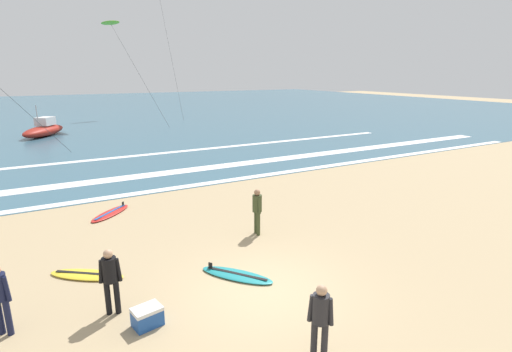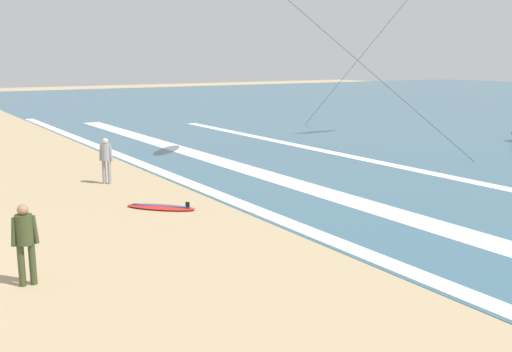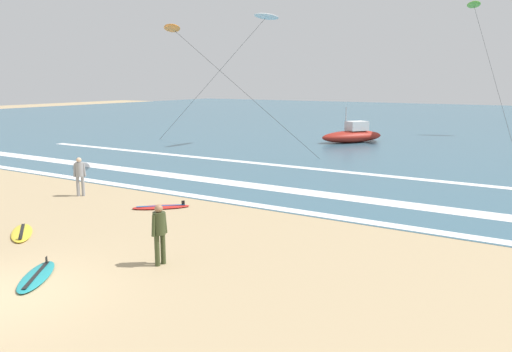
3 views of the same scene
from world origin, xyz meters
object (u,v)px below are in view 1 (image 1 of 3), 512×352
(surfer_right_near, at_px, (320,316))
(surfer_background_far, at_px, (0,294))
(surfer_left_near, at_px, (110,276))
(kite_lime_high_left, at_px, (110,23))
(cooler_box, at_px, (147,317))
(surfer_foreground_main, at_px, (257,208))
(surfboard_near_water, at_px, (87,275))
(surfboard_right_spare, at_px, (237,275))
(offshore_boat, at_px, (44,130))
(surfboard_foreground_flat, at_px, (110,213))

(surfer_right_near, relative_size, surfer_background_far, 1.00)
(surfer_left_near, distance_m, kite_lime_high_left, 36.53)
(cooler_box, bearing_deg, surfer_background_far, 156.42)
(surfer_foreground_main, height_order, surfer_left_near, same)
(surfer_background_far, height_order, cooler_box, surfer_background_far)
(surfboard_near_water, bearing_deg, surfer_left_near, -81.15)
(surfboard_right_spare, distance_m, cooler_box, 2.83)
(surfer_left_near, bearing_deg, surfboard_right_spare, 2.24)
(surfer_right_near, bearing_deg, surfer_background_far, 144.16)
(surfer_right_near, xyz_separation_m, surfer_foreground_main, (1.95, 5.90, 0.00))
(surfer_foreground_main, distance_m, cooler_box, 5.65)
(surfer_background_far, distance_m, cooler_box, 3.03)
(surfer_left_near, distance_m, surfboard_right_spare, 3.35)
(surfer_right_near, xyz_separation_m, cooler_box, (-2.62, 2.67, -0.74))
(cooler_box, bearing_deg, offshore_boat, 92.03)
(surfboard_foreground_flat, relative_size, cooler_box, 2.83)
(kite_lime_high_left, height_order, cooler_box, kite_lime_high_left)
(surfer_right_near, xyz_separation_m, surfboard_right_spare, (0.04, 3.63, -0.91))
(surfer_left_near, xyz_separation_m, kite_lime_high_left, (6.63, 34.75, 9.09))
(cooler_box, bearing_deg, surfer_foreground_main, 35.25)
(surfer_foreground_main, relative_size, surfboard_right_spare, 0.79)
(surfer_foreground_main, height_order, surfboard_foreground_flat, surfer_foreground_main)
(surfer_background_far, relative_size, cooler_box, 2.34)
(surfer_background_far, distance_m, kite_lime_high_left, 36.65)
(surfer_right_near, distance_m, surfer_left_near, 4.74)
(surfboard_foreground_flat, relative_size, surfboard_near_water, 0.95)
(surfer_right_near, xyz_separation_m, surfboard_near_water, (-3.52, 5.63, -0.91))
(surfer_left_near, bearing_deg, cooler_box, -55.81)
(kite_lime_high_left, bearing_deg, surfer_foreground_main, -92.63)
(surfer_foreground_main, relative_size, surfer_left_near, 1.00)
(kite_lime_high_left, relative_size, offshore_boat, 1.96)
(surfboard_right_spare, xyz_separation_m, cooler_box, (-2.66, -0.96, 0.18))
(surfer_foreground_main, bearing_deg, surfer_right_near, -108.29)
(surfer_right_near, height_order, surfboard_foreground_flat, surfer_right_near)
(surfer_foreground_main, bearing_deg, offshore_boat, 101.60)
(cooler_box, bearing_deg, surfer_right_near, -45.46)
(surfer_right_near, height_order, surfboard_near_water, surfer_right_near)
(surfer_background_far, height_order, kite_lime_high_left, kite_lime_high_left)
(surfer_foreground_main, bearing_deg, cooler_box, -144.75)
(offshore_boat, bearing_deg, cooler_box, -87.97)
(surfboard_foreground_flat, distance_m, offshore_boat, 23.17)
(surfboard_near_water, xyz_separation_m, kite_lime_high_left, (6.96, 32.62, 10.00))
(surfer_background_far, distance_m, surfboard_right_spare, 5.44)
(offshore_boat, relative_size, cooler_box, 7.70)
(kite_lime_high_left, bearing_deg, surfer_background_far, -104.28)
(surfer_foreground_main, height_order, cooler_box, surfer_foreground_main)
(surfboard_right_spare, xyz_separation_m, kite_lime_high_left, (3.40, 34.63, 10.00))
(surfer_right_near, distance_m, surfboard_near_water, 6.71)
(surfer_foreground_main, relative_size, cooler_box, 2.34)
(surfboard_right_spare, relative_size, offshore_boat, 0.39)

